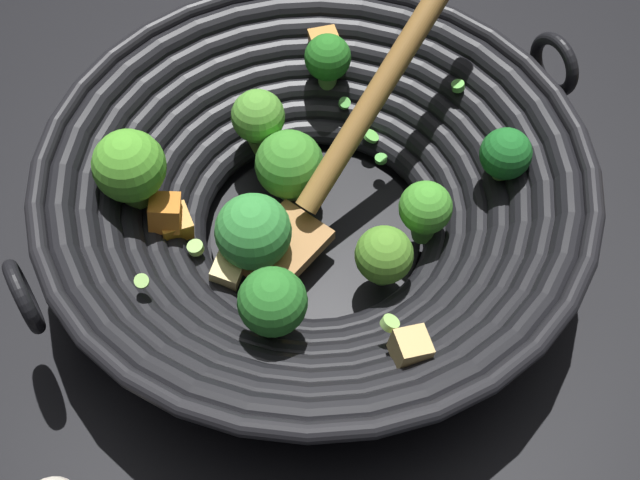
{
  "coord_description": "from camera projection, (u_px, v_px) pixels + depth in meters",
  "views": [
    {
      "loc": [
        0.35,
        0.16,
        0.57
      ],
      "look_at": [
        0.02,
        0.01,
        0.03
      ],
      "focal_mm": 47.07,
      "sensor_mm": 36.0,
      "label": 1
    }
  ],
  "objects": [
    {
      "name": "ground_plane",
      "position": [
        316.0,
        238.0,
        0.69
      ],
      "size": [
        4.0,
        4.0,
        0.0
      ],
      "primitive_type": "plane",
      "color": "black"
    },
    {
      "name": "wok",
      "position": [
        314.0,
        193.0,
        0.64
      ],
      "size": [
        0.42,
        0.42,
        0.19
      ],
      "color": "black",
      "rests_on": "ground"
    }
  ]
}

